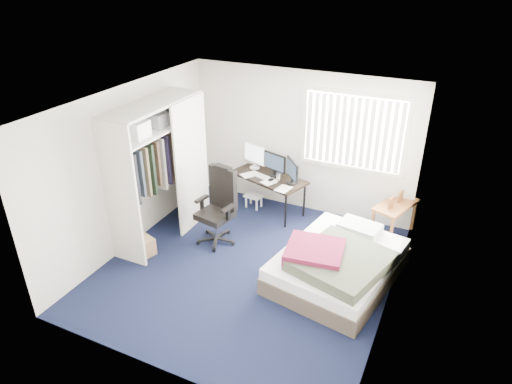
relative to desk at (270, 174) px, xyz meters
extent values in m
plane|color=black|center=(0.43, -1.75, -0.71)|extent=(4.20, 4.20, 0.00)
plane|color=silver|center=(0.43, 0.35, 0.54)|extent=(4.00, 0.00, 4.00)
plane|color=silver|center=(0.43, -3.85, 0.54)|extent=(4.00, 0.00, 4.00)
plane|color=silver|center=(-1.57, -1.75, 0.54)|extent=(0.00, 4.20, 4.20)
plane|color=silver|center=(2.43, -1.75, 0.54)|extent=(0.00, 4.20, 4.20)
plane|color=white|center=(0.43, -1.75, 1.79)|extent=(4.20, 4.20, 0.00)
cube|color=white|center=(1.33, 0.33, 0.89)|extent=(1.60, 0.02, 1.20)
cube|color=beige|center=(1.33, 0.30, 1.52)|extent=(1.72, 0.06, 0.06)
cube|color=beige|center=(1.33, 0.30, 0.26)|extent=(1.72, 0.06, 0.06)
cube|color=white|center=(1.33, 0.27, 0.89)|extent=(1.60, 0.04, 1.16)
cube|color=beige|center=(-1.27, -2.35, 0.39)|extent=(0.60, 0.04, 2.20)
cube|color=beige|center=(-1.27, -0.55, 0.39)|extent=(0.60, 0.04, 2.20)
cube|color=beige|center=(-1.27, -1.45, 1.49)|extent=(0.60, 1.80, 0.04)
cube|color=beige|center=(-1.27, -1.45, 1.11)|extent=(0.56, 1.74, 0.03)
cylinder|color=silver|center=(-1.27, -1.45, 0.99)|extent=(0.03, 1.72, 0.03)
cube|color=#26262B|center=(-1.27, -1.55, 0.54)|extent=(0.38, 1.10, 0.90)
cube|color=beige|center=(-0.95, -1.00, 0.39)|extent=(0.03, 0.90, 2.20)
cube|color=white|center=(-1.27, -1.90, 1.25)|extent=(0.38, 0.30, 0.24)
cube|color=gray|center=(-1.27, -1.40, 1.24)|extent=(0.34, 0.28, 0.22)
cube|color=black|center=(-0.01, -0.02, -0.06)|extent=(1.48, 1.01, 0.04)
cylinder|color=black|center=(-0.67, -0.08, -0.40)|extent=(0.04, 0.04, 0.63)
cylinder|color=black|center=(-0.52, 0.41, -0.40)|extent=(0.04, 0.04, 0.63)
cylinder|color=black|center=(0.50, -0.45, -0.40)|extent=(0.04, 0.04, 0.63)
cylinder|color=black|center=(0.65, 0.03, -0.40)|extent=(0.04, 0.04, 0.63)
cube|color=white|center=(-0.39, 0.21, 0.24)|extent=(0.49, 0.18, 0.36)
cube|color=white|center=(-0.39, 0.21, 0.24)|extent=(0.43, 0.14, 0.31)
cube|color=black|center=(0.06, 0.07, 0.22)|extent=(0.47, 0.17, 0.32)
cube|color=#1E2838|center=(0.06, 0.07, 0.22)|extent=(0.41, 0.14, 0.27)
cube|color=black|center=(0.46, -0.10, 0.22)|extent=(0.47, 0.17, 0.32)
cube|color=#1E2838|center=(0.46, -0.10, 0.22)|extent=(0.41, 0.14, 0.27)
cube|color=white|center=(-0.17, -0.07, -0.03)|extent=(0.42, 0.26, 0.02)
cube|color=black|center=(0.09, -0.15, -0.03)|extent=(0.09, 0.11, 0.02)
cylinder|color=silver|center=(0.23, -0.15, 0.04)|extent=(0.08, 0.08, 0.16)
cube|color=white|center=(-0.01, -0.02, -0.04)|extent=(0.37, 0.36, 0.00)
cube|color=black|center=(-0.35, -1.34, -0.65)|extent=(0.69, 0.69, 0.12)
cylinder|color=silver|center=(-0.35, -1.34, -0.44)|extent=(0.06, 0.06, 0.39)
cube|color=black|center=(-0.35, -1.34, -0.22)|extent=(0.57, 0.57, 0.10)
cube|color=black|center=(-0.31, -1.12, 0.17)|extent=(0.50, 0.18, 0.69)
cube|color=black|center=(-0.31, -1.12, 0.47)|extent=(0.31, 0.17, 0.16)
cube|color=black|center=(-0.61, -1.29, -0.01)|extent=(0.12, 0.28, 0.04)
cube|color=black|center=(-0.09, -1.39, -0.01)|extent=(0.12, 0.28, 0.04)
cube|color=white|center=(-0.29, -0.04, -0.47)|extent=(0.33, 0.27, 0.03)
cylinder|color=white|center=(-0.41, -0.12, -0.60)|extent=(0.04, 0.04, 0.23)
cylinder|color=white|center=(-0.40, 0.05, -0.60)|extent=(0.04, 0.04, 0.23)
cylinder|color=white|center=(-0.19, -0.14, -0.60)|extent=(0.04, 0.04, 0.23)
cylinder|color=white|center=(-0.17, 0.03, -0.60)|extent=(0.04, 0.04, 0.23)
cube|color=brown|center=(2.18, 0.10, -0.16)|extent=(0.66, 0.92, 0.04)
cube|color=brown|center=(1.90, -0.20, -0.44)|extent=(0.05, 0.05, 0.53)
cube|color=brown|center=(2.15, 0.51, -0.44)|extent=(0.05, 0.05, 0.53)
cube|color=brown|center=(2.22, -0.31, -0.44)|extent=(0.05, 0.05, 0.53)
cube|color=brown|center=(2.46, 0.40, -0.44)|extent=(0.05, 0.05, 0.53)
cube|color=brown|center=(2.12, -0.08, -0.05)|extent=(0.06, 0.14, 0.18)
cube|color=brown|center=(2.22, 0.21, -0.05)|extent=(0.06, 0.14, 0.18)
cube|color=#473C33|center=(1.68, -1.42, -0.58)|extent=(1.76, 2.15, 0.25)
cube|color=white|center=(1.68, -1.42, -0.38)|extent=(1.72, 2.11, 0.17)
cube|color=silver|center=(1.80, -0.75, -0.23)|extent=(0.66, 0.50, 0.14)
cube|color=#383E2E|center=(1.79, -1.69, -0.23)|extent=(1.37, 1.45, 0.18)
cube|color=#520E25|center=(1.42, -1.73, -0.15)|extent=(0.84, 0.80, 0.16)
cube|color=#9E704F|center=(-1.22, -2.12, -0.57)|extent=(0.43, 0.37, 0.28)
camera|label=1|loc=(2.88, -6.68, 3.40)|focal=32.00mm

